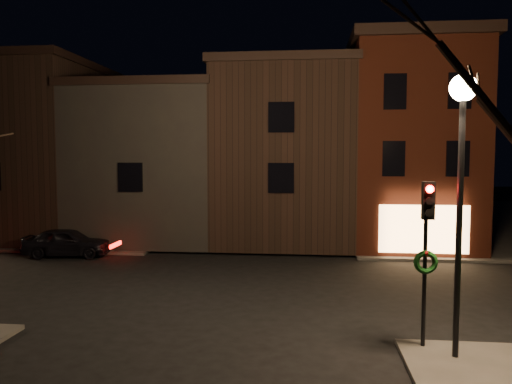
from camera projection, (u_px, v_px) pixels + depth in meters
ground at (231, 286)px, 18.20m from camera, size 120.00×120.00×0.00m
sidewalk_far_left at (24, 213)px, 40.13m from camera, size 30.00×30.00×0.12m
corner_building at (408, 143)px, 26.35m from camera, size 6.50×8.50×10.50m
row_building_a at (286, 154)px, 28.09m from camera, size 7.30×10.30×9.40m
row_building_b at (161, 163)px, 28.89m from camera, size 7.80×10.30×8.40m
row_building_c at (42, 150)px, 29.59m from camera, size 7.30×10.30×9.90m
street_lamp_near at (462, 138)px, 11.21m from camera, size 0.60×0.60×6.48m
traffic_signal at (427, 238)px, 11.94m from camera, size 0.58×0.38×4.05m
parked_car_a at (67, 242)px, 23.51m from camera, size 4.13×2.01×1.36m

